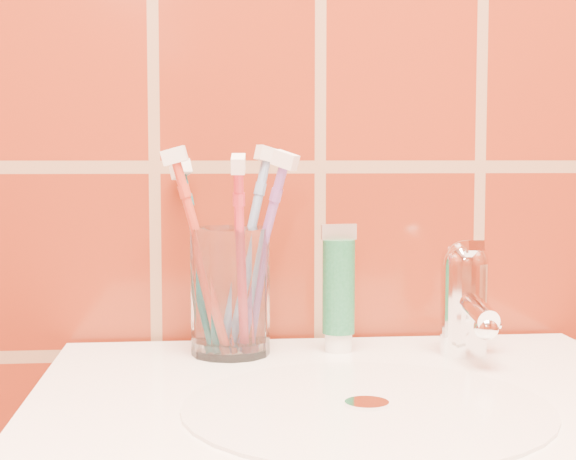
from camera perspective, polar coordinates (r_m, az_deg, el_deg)
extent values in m
cylinder|color=silver|center=(0.73, 5.12, -11.29)|extent=(0.30, 0.30, 0.00)
cylinder|color=white|center=(0.73, 5.12, -11.14)|extent=(0.04, 0.04, 0.00)
cylinder|color=white|center=(0.91, -3.75, -3.99)|extent=(0.10, 0.10, 0.13)
cylinder|color=white|center=(0.93, 3.28, -7.25)|extent=(0.03, 0.03, 0.02)
cylinder|color=#165E38|center=(0.92, 3.29, -3.67)|extent=(0.03, 0.03, 0.10)
cube|color=beige|center=(0.91, 3.31, -0.12)|extent=(0.04, 0.00, 0.02)
cylinder|color=white|center=(0.92, 11.30, -5.02)|extent=(0.05, 0.05, 0.09)
sphere|color=white|center=(0.92, 11.34, -2.10)|extent=(0.05, 0.05, 0.05)
cylinder|color=white|center=(0.89, 12.02, -4.95)|extent=(0.02, 0.09, 0.03)
cube|color=white|center=(0.90, 11.58, -1.05)|extent=(0.02, 0.06, 0.01)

